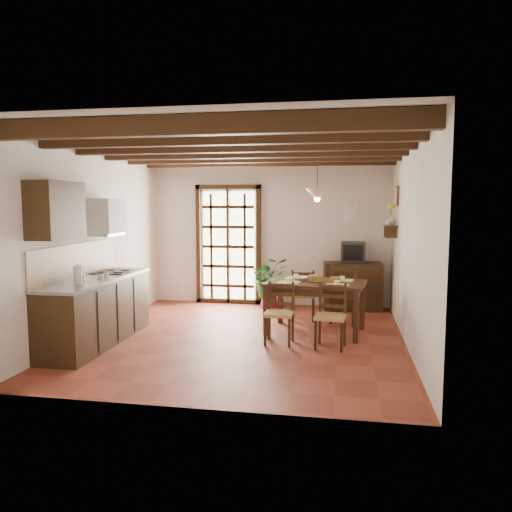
% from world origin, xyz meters
% --- Properties ---
extents(ground_plane, '(5.00, 5.00, 0.00)m').
position_xyz_m(ground_plane, '(0.00, 0.00, 0.00)').
color(ground_plane, brown).
extents(room_shell, '(4.52, 5.02, 2.81)m').
position_xyz_m(room_shell, '(0.00, 0.00, 1.82)').
color(room_shell, silver).
rests_on(room_shell, ground_plane).
extents(ceiling_beams, '(4.50, 4.34, 0.20)m').
position_xyz_m(ceiling_beams, '(0.00, 0.00, 2.69)').
color(ceiling_beams, black).
rests_on(ceiling_beams, room_shell).
extents(french_door, '(1.26, 0.11, 2.32)m').
position_xyz_m(french_door, '(-0.80, 2.45, 1.18)').
color(french_door, white).
rests_on(french_door, ground_plane).
extents(kitchen_counter, '(0.64, 2.25, 1.38)m').
position_xyz_m(kitchen_counter, '(-1.96, -0.60, 0.47)').
color(kitchen_counter, black).
rests_on(kitchen_counter, ground_plane).
extents(upper_cabinet, '(0.35, 0.80, 0.70)m').
position_xyz_m(upper_cabinet, '(-2.08, -1.30, 1.85)').
color(upper_cabinet, black).
rests_on(upper_cabinet, room_shell).
extents(range_hood, '(0.38, 0.60, 0.54)m').
position_xyz_m(range_hood, '(-2.05, -0.05, 1.73)').
color(range_hood, white).
rests_on(range_hood, room_shell).
extents(counter_items, '(0.50, 1.43, 0.25)m').
position_xyz_m(counter_items, '(-1.95, -0.51, 0.96)').
color(counter_items, black).
rests_on(counter_items, kitchen_counter).
extents(dining_table, '(1.54, 1.11, 0.77)m').
position_xyz_m(dining_table, '(0.98, 0.51, 0.67)').
color(dining_table, '#351E11').
rests_on(dining_table, ground_plane).
extents(chair_near_left, '(0.41, 0.39, 0.85)m').
position_xyz_m(chair_near_left, '(0.53, -0.16, 0.27)').
color(chair_near_left, '#B08D4B').
rests_on(chair_near_left, ground_plane).
extents(chair_near_right, '(0.44, 0.43, 0.87)m').
position_xyz_m(chair_near_right, '(1.23, -0.26, 0.27)').
color(chair_near_right, '#B08D4B').
rests_on(chair_near_right, ground_plane).
extents(chair_far_left, '(0.41, 0.39, 0.85)m').
position_xyz_m(chair_far_left, '(0.74, 1.28, 0.27)').
color(chair_far_left, '#B08D4B').
rests_on(chair_far_left, ground_plane).
extents(chair_far_right, '(0.56, 0.55, 0.96)m').
position_xyz_m(chair_far_right, '(1.44, 1.18, 0.30)').
color(chair_far_right, '#B08D4B').
rests_on(chair_far_right, ground_plane).
extents(table_setting, '(1.04, 0.69, 0.10)m').
position_xyz_m(table_setting, '(0.98, 0.51, 0.82)').
color(table_setting, yellow).
rests_on(table_setting, dining_table).
extents(table_bowl, '(0.28, 0.28, 0.05)m').
position_xyz_m(table_bowl, '(0.74, 0.59, 0.80)').
color(table_bowl, white).
rests_on(table_bowl, dining_table).
extents(sideboard, '(1.07, 0.58, 0.87)m').
position_xyz_m(sideboard, '(1.55, 2.23, 0.43)').
color(sideboard, black).
rests_on(sideboard, ground_plane).
extents(crt_tv, '(0.43, 0.40, 0.36)m').
position_xyz_m(crt_tv, '(1.55, 2.22, 1.06)').
color(crt_tv, black).
rests_on(crt_tv, sideboard).
extents(fuse_box, '(0.25, 0.03, 0.32)m').
position_xyz_m(fuse_box, '(1.50, 2.48, 1.75)').
color(fuse_box, white).
rests_on(fuse_box, room_shell).
extents(plant_pot, '(0.36, 0.36, 0.22)m').
position_xyz_m(plant_pot, '(0.04, 2.20, 0.11)').
color(plant_pot, maroon).
rests_on(plant_pot, ground_plane).
extents(potted_plant, '(2.18, 2.04, 1.95)m').
position_xyz_m(potted_plant, '(0.04, 2.20, 0.57)').
color(potted_plant, '#144C19').
rests_on(potted_plant, ground_plane).
extents(wall_shelf, '(0.20, 0.42, 0.20)m').
position_xyz_m(wall_shelf, '(2.14, 1.60, 1.51)').
color(wall_shelf, black).
rests_on(wall_shelf, room_shell).
extents(shelf_vase, '(0.15, 0.15, 0.15)m').
position_xyz_m(shelf_vase, '(2.14, 1.60, 1.65)').
color(shelf_vase, '#B2BFB2').
rests_on(shelf_vase, wall_shelf).
extents(shelf_flowers, '(0.14, 0.14, 0.36)m').
position_xyz_m(shelf_flowers, '(2.14, 1.60, 1.86)').
color(shelf_flowers, yellow).
rests_on(shelf_flowers, shelf_vase).
extents(framed_picture, '(0.03, 0.32, 0.32)m').
position_xyz_m(framed_picture, '(2.22, 1.60, 2.05)').
color(framed_picture, brown).
rests_on(framed_picture, room_shell).
extents(pendant_lamp, '(0.36, 0.36, 0.84)m').
position_xyz_m(pendant_lamp, '(0.98, 0.61, 2.08)').
color(pendant_lamp, black).
rests_on(pendant_lamp, room_shell).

